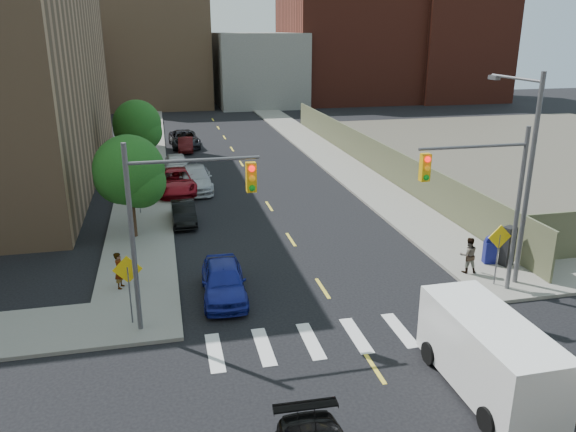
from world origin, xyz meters
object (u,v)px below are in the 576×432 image
parked_car_white (176,164)px  pedestrian_west (120,270)px  parked_car_blue (224,281)px  parked_car_grey (184,139)px  parked_car_maroon (186,145)px  payphone (508,246)px  pedestrian_east (468,255)px  cargo_van (486,351)px  mailbox (490,250)px  parked_car_red (176,181)px  parked_car_silver (195,179)px  parked_car_black (184,213)px

parked_car_white → pedestrian_west: bearing=-99.3°
parked_car_blue → parked_car_grey: 31.84m
parked_car_white → parked_car_maroon: parked_car_white is taller
parked_car_maroon → payphone: size_ratio=2.03×
parked_car_maroon → pedestrian_east: (10.89, -30.04, 0.36)m
parked_car_blue → payphone: (13.09, 0.12, 0.33)m
cargo_van → mailbox: 9.96m
parked_car_red → pedestrian_west: 15.02m
parked_car_silver → parked_car_maroon: size_ratio=1.44×
parked_car_red → parked_car_grey: (1.30, 15.54, -0.02)m
parked_car_blue → parked_car_red: size_ratio=0.77×
parked_car_blue → parked_car_silver: (0.00, 16.72, 0.04)m
parked_car_silver → parked_car_grey: (0.00, 15.12, -0.02)m
payphone → parked_car_blue: bearing=160.6°
pedestrian_west → payphone: bearing=-79.3°
payphone → parked_car_maroon: bearing=93.8°
parked_car_red → payphone: (14.39, -16.18, 0.29)m
cargo_van → pedestrian_east: (3.82, 7.62, -0.29)m
cargo_van → parked_car_silver: bearing=105.7°
parked_car_white → pedestrian_east: (12.00, -21.67, 0.21)m
parked_car_blue → parked_car_black: (-1.14, 9.81, -0.13)m
mailbox → pedestrian_west: pedestrian_west is taller
parked_car_white → cargo_van: (8.18, -29.29, 0.51)m
parked_car_black → parked_car_grey: (1.14, 22.03, 0.15)m
parked_car_black → pedestrian_east: size_ratio=2.25×
parked_car_white → payphone: bearing=-56.9°
parked_car_white → parked_car_red: bearing=-92.7°
parked_car_red → cargo_van: cargo_van is taller
parked_car_blue → parked_car_maroon: size_ratio=1.16×
parked_car_blue → pedestrian_east: size_ratio=2.65×
parked_car_black → parked_car_maroon: (1.14, 19.99, 0.01)m
parked_car_white → mailbox: size_ratio=3.37×
parked_car_black → payphone: 17.23m
parked_car_black → cargo_van: 19.51m
parked_car_blue → parked_car_grey: bearing=92.8°
parked_car_grey → payphone: 34.31m
parked_car_blue → cargo_van: bearing=-45.2°
parked_car_white → parked_car_grey: 10.48m
parked_car_maroon → parked_car_grey: bearing=92.4°
parked_car_black → payphone: payphone is taller
parked_car_black → parked_car_white: parked_car_white is taller
parked_car_red → payphone: size_ratio=3.06×
cargo_van → mailbox: (5.38, 8.37, -0.47)m
parked_car_blue → parked_car_black: bearing=99.5°
parked_car_black → payphone: size_ratio=2.01×
payphone → parked_car_grey: bearing=92.4°
payphone → parked_car_white: bearing=103.7°
parked_car_white → pedestrian_east: size_ratio=2.71×
payphone → parked_car_red: bearing=111.7°
parked_car_black → parked_car_silver: (1.14, 6.90, 0.17)m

